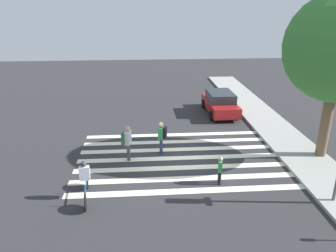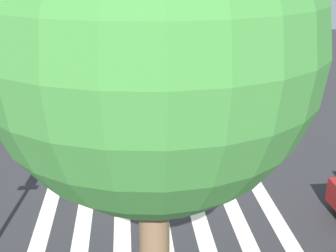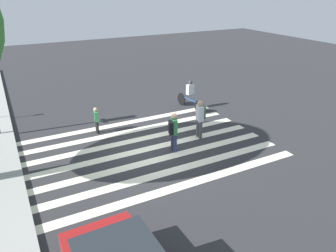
# 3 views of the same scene
# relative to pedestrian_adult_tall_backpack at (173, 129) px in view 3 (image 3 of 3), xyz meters

# --- Properties ---
(ground_plane) EXTENTS (60.00, 60.00, 0.00)m
(ground_plane) POSITION_rel_pedestrian_adult_tall_backpack_xyz_m (0.66, 0.79, -0.99)
(ground_plane) COLOR #2D2D30
(crosswalk_stripes) EXTENTS (6.57, 10.00, 0.01)m
(crosswalk_stripes) POSITION_rel_pedestrian_adult_tall_backpack_xyz_m (0.66, 0.79, -0.99)
(crosswalk_stripes) COLOR #F2EDCC
(crosswalk_stripes) RESTS_ON ground_plane
(pedestrian_adult_tall_backpack) EXTENTS (0.51, 0.49, 1.70)m
(pedestrian_adult_tall_backpack) POSITION_rel_pedestrian_adult_tall_backpack_xyz_m (0.00, 0.00, 0.00)
(pedestrian_adult_tall_backpack) COLOR navy
(pedestrian_adult_tall_backpack) RESTS_ON ground_plane
(pedestrian_child_with_backpack) EXTENTS (0.38, 0.23, 1.28)m
(pedestrian_child_with_backpack) POSITION_rel_pedestrian_adult_tall_backpack_xyz_m (3.25, 2.28, -0.27)
(pedestrian_child_with_backpack) COLOR black
(pedestrian_child_with_backpack) RESTS_ON ground_plane
(pedestrian_adult_yellow_jacket) EXTENTS (0.53, 0.49, 1.78)m
(pedestrian_adult_yellow_jacket) POSITION_rel_pedestrian_adult_tall_backpack_xyz_m (0.64, -1.72, 0.05)
(pedestrian_adult_yellow_jacket) COLOR #4C4C51
(pedestrian_adult_yellow_jacket) RESTS_ON ground_plane
(cyclist_near_curb) EXTENTS (2.28, 0.42, 1.65)m
(cyclist_near_curb) POSITION_rel_pedestrian_adult_tall_backpack_xyz_m (3.97, -3.22, -0.12)
(cyclist_near_curb) COLOR black
(cyclist_near_curb) RESTS_ON ground_plane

